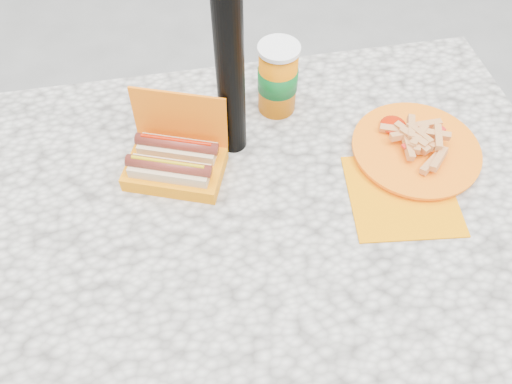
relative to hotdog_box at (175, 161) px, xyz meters
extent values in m
plane|color=slate|center=(0.12, -0.11, -0.78)|extent=(60.00, 60.00, 0.00)
cube|color=beige|center=(0.12, -0.11, -0.06)|extent=(1.20, 0.80, 0.05)
cylinder|color=black|center=(-0.38, 0.19, -0.43)|extent=(0.07, 0.07, 0.70)
cylinder|color=black|center=(0.62, 0.19, -0.43)|extent=(0.07, 0.07, 0.70)
cube|color=orange|center=(0.00, 0.00, -0.02)|extent=(0.21, 0.17, 0.03)
cube|color=orange|center=(0.02, 0.05, 0.06)|extent=(0.17, 0.08, 0.12)
cube|color=beige|center=(-0.01, -0.03, 0.00)|extent=(0.15, 0.09, 0.04)
cylinder|color=brown|center=(-0.01, -0.03, 0.02)|extent=(0.15, 0.08, 0.02)
cylinder|color=#C09B08|center=(-0.01, -0.03, 0.03)|extent=(0.13, 0.05, 0.01)
cube|color=beige|center=(0.01, 0.02, 0.00)|extent=(0.15, 0.09, 0.04)
cylinder|color=brown|center=(0.01, 0.02, 0.02)|extent=(0.15, 0.08, 0.02)
cylinder|color=#B61600|center=(0.01, 0.02, 0.03)|extent=(0.13, 0.05, 0.01)
cube|color=orange|center=(0.40, -0.13, -0.03)|extent=(0.22, 0.22, 0.00)
cylinder|color=orange|center=(0.46, -0.04, -0.02)|extent=(0.24, 0.24, 0.01)
cylinder|color=orange|center=(0.46, -0.04, -0.02)|extent=(0.25, 0.25, 0.01)
cube|color=#D99148|center=(0.46, -0.04, 0.00)|extent=(0.04, 0.06, 0.01)
cube|color=#D99148|center=(0.47, -0.01, -0.01)|extent=(0.06, 0.04, 0.02)
cube|color=#D99148|center=(0.50, -0.04, 0.01)|extent=(0.03, 0.06, 0.01)
cube|color=#D99148|center=(0.46, -0.03, 0.01)|extent=(0.04, 0.06, 0.02)
cube|color=#D99148|center=(0.46, -0.04, 0.00)|extent=(0.04, 0.06, 0.02)
cube|color=#D99148|center=(0.46, -0.03, 0.00)|extent=(0.03, 0.06, 0.01)
cube|color=#D99148|center=(0.46, -0.01, 0.01)|extent=(0.03, 0.06, 0.01)
cube|color=#D99148|center=(0.46, -0.03, 0.01)|extent=(0.05, 0.05, 0.02)
cube|color=#D99148|center=(0.48, -0.04, -0.01)|extent=(0.04, 0.06, 0.01)
cube|color=#D99148|center=(0.47, -0.09, -0.01)|extent=(0.06, 0.05, 0.02)
cube|color=#D99148|center=(0.48, -0.09, 0.00)|extent=(0.05, 0.05, 0.02)
cube|color=#D99148|center=(0.46, -0.04, 0.00)|extent=(0.05, 0.06, 0.01)
cube|color=#D99148|center=(0.50, 0.00, 0.00)|extent=(0.06, 0.01, 0.01)
cube|color=#D99148|center=(0.45, -0.01, 0.00)|extent=(0.04, 0.06, 0.01)
cube|color=#D99148|center=(0.44, -0.02, 0.00)|extent=(0.06, 0.02, 0.01)
cube|color=#D99148|center=(0.43, 0.01, -0.01)|extent=(0.06, 0.04, 0.02)
cube|color=#D99148|center=(0.50, -0.03, 0.01)|extent=(0.06, 0.04, 0.01)
cube|color=#D99148|center=(0.46, -0.03, 0.00)|extent=(0.05, 0.05, 0.01)
cube|color=#D99148|center=(0.45, -0.03, 0.01)|extent=(0.04, 0.06, 0.01)
cube|color=#D99148|center=(0.44, -0.05, 0.00)|extent=(0.02, 0.06, 0.01)
ellipsoid|color=#B61600|center=(0.44, 0.02, -0.01)|extent=(0.05, 0.05, 0.02)
cube|color=red|center=(0.48, -0.03, 0.00)|extent=(0.10, 0.04, 0.00)
cylinder|color=orange|center=(0.22, 0.14, 0.04)|extent=(0.08, 0.08, 0.15)
cylinder|color=#0B6020|center=(0.22, 0.14, 0.04)|extent=(0.08, 0.08, 0.05)
cylinder|color=white|center=(0.22, 0.14, 0.12)|extent=(0.08, 0.08, 0.01)
camera|label=1|loc=(0.04, -0.62, 0.71)|focal=35.00mm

